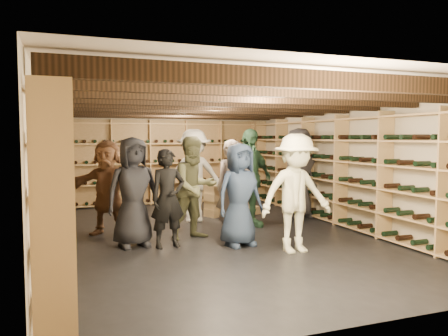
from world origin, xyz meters
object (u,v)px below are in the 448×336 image
crate_stack_left (217,200)px  crate_stack_right (190,199)px  person_2 (195,188)px  person_6 (240,195)px  person_10 (249,178)px  person_9 (194,176)px  person_3 (296,193)px  crate_loose (248,210)px  person_7 (234,189)px  person_1 (168,198)px  person_8 (244,182)px  person_5 (108,187)px  person_12 (299,173)px  person_0 (133,192)px

crate_stack_left → crate_stack_right: 0.99m
person_2 → person_6: bearing=-67.9°
crate_stack_left → person_10: (0.17, -1.35, 0.60)m
person_9 → person_6: bearing=-71.3°
person_10 → person_3: bearing=-111.0°
crate_loose → person_7: person_7 is taller
person_3 → person_7: bearing=113.7°
person_1 → crate_stack_left: bearing=46.1°
person_8 → crate_loose: bearing=39.4°
person_5 → person_7: size_ratio=1.00×
crate_stack_right → person_6: (-0.16, -3.52, 0.56)m
person_1 → person_2: person_2 is taller
person_7 → person_12: size_ratio=0.88×
person_0 → person_12: (3.67, 1.29, 0.09)m
person_5 → person_6: size_ratio=1.03×
person_12 → person_7: bearing=-171.5°
person_2 → person_8: 1.88m
person_1 → person_6: (1.08, -0.28, 0.04)m
crate_loose → person_0: (-2.81, -2.04, 0.77)m
crate_stack_right → person_7: bearing=-91.1°
person_1 → person_8: person_8 is taller
person_1 → person_12: 3.53m
person_10 → crate_stack_left: bearing=77.8°
person_0 → person_2: (1.04, 0.17, 0.00)m
person_3 → person_5: 3.33m
crate_stack_left → person_10: bearing=-83.0°
person_0 → person_7: 1.68m
crate_stack_left → person_6: person_6 is taller
crate_stack_right → person_2: (-0.70, -2.83, 0.61)m
crate_loose → person_5: person_5 is taller
crate_loose → person_9: size_ratio=0.27×
person_2 → person_7: size_ratio=1.03×
person_8 → person_10: (-0.19, -0.67, 0.14)m
person_0 → person_6: 1.66m
crate_loose → person_8: (-0.35, -0.64, 0.71)m
person_0 → person_6: size_ratio=1.06×
crate_loose → person_1: person_1 is taller
person_10 → crate_loose: bearing=48.3°
crate_stack_right → crate_stack_left: bearing=-68.3°
person_0 → person_1: 0.56m
person_1 → person_10: person_10 is taller
person_2 → person_7: bearing=-29.0°
person_5 → person_9: size_ratio=0.89×
person_10 → person_12: bearing=2.8°
crate_stack_right → person_0: size_ratio=0.31×
crate_stack_left → person_8: size_ratio=0.43×
crate_loose → person_7: bearing=-119.2°
crate_stack_left → person_6: 2.70m
person_0 → person_12: size_ratio=0.90×
person_6 → person_9: bearing=83.1°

